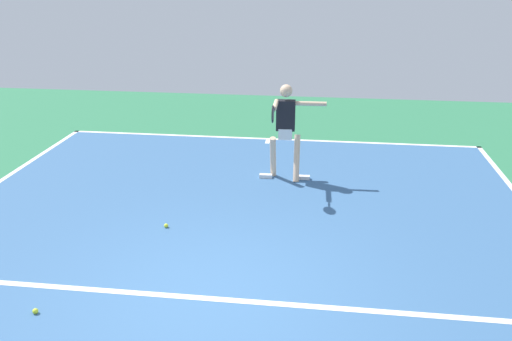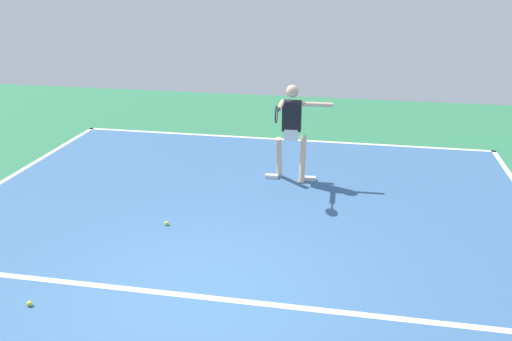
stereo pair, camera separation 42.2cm
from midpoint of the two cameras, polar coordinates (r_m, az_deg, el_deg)
The scene contains 8 objects.
ground_plane at distance 6.75m, azimuth -3.80°, elevation -13.03°, with size 21.72×21.72×0.00m, color #2D754C.
court_surface at distance 6.75m, azimuth -3.80°, elevation -13.02°, with size 9.49×12.94×0.00m, color #38608E.
court_line_baseline_near at distance 12.50m, azimuth 3.46°, elevation 3.33°, with size 9.49×0.10×0.01m, color white.
court_line_service at distance 6.71m, azimuth -3.91°, elevation -13.25°, with size 7.11×0.10×0.01m, color white.
court_line_centre_mark at distance 12.31m, azimuth 3.34°, elevation 3.05°, with size 0.10×0.30×0.01m, color white.
tennis_player at distance 9.79m, azimuth 5.04°, elevation 4.65°, with size 1.20×1.26×1.81m.
tennis_ball_near_service_line at distance 8.44m, azimuth -8.03°, elevation -5.58°, with size 0.07×0.07×0.07m, color #CCE033.
tennis_ball_far_corner at distance 6.97m, azimuth -21.24°, elevation -13.04°, with size 0.07×0.07×0.07m, color #CCE033.
Camera 2 is at (-1.67, 5.38, 3.76)m, focal length 37.76 mm.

